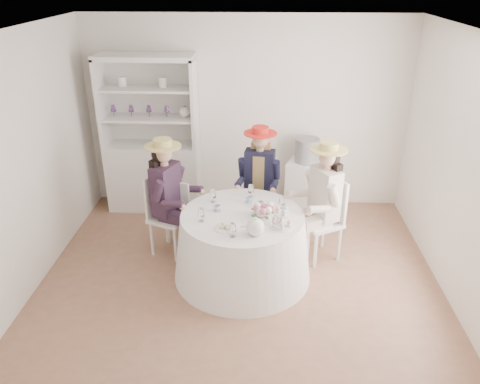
{
  "coord_description": "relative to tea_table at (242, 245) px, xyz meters",
  "views": [
    {
      "loc": [
        0.21,
        -4.4,
        3.22
      ],
      "look_at": [
        0.0,
        0.1,
        1.05
      ],
      "focal_mm": 35.0,
      "sensor_mm": 36.0,
      "label": 1
    }
  ],
  "objects": [
    {
      "name": "wall_back",
      "position": [
        -0.03,
        1.92,
        0.96
      ],
      "size": [
        4.5,
        0.0,
        4.5
      ],
      "primitive_type": "plane",
      "rotation": [
        1.57,
        0.0,
        0.0
      ],
      "color": "silver",
      "rests_on": "ground"
    },
    {
      "name": "teacup_b",
      "position": [
        0.06,
        0.3,
        0.43
      ],
      "size": [
        0.08,
        0.08,
        0.06
      ],
      "primitive_type": "imported",
      "rotation": [
        0.0,
        0.0,
        0.13
      ],
      "color": "white",
      "rests_on": "tea_table"
    },
    {
      "name": "teacup_c",
      "position": [
        0.19,
        0.18,
        0.43
      ],
      "size": [
        0.09,
        0.09,
        0.07
      ],
      "primitive_type": "imported",
      "rotation": [
        0.0,
        0.0,
        -0.06
      ],
      "color": "white",
      "rests_on": "tea_table"
    },
    {
      "name": "ceiling",
      "position": [
        -0.03,
        -0.08,
        2.31
      ],
      "size": [
        4.5,
        4.5,
        0.0
      ],
      "primitive_type": "plane",
      "rotation": [
        3.14,
        0.0,
        0.0
      ],
      "color": "white",
      "rests_on": "wall_back"
    },
    {
      "name": "wall_left",
      "position": [
        -2.28,
        -0.08,
        0.96
      ],
      "size": [
        0.0,
        4.5,
        4.5
      ],
      "primitive_type": "plane",
      "rotation": [
        1.57,
        0.0,
        1.57
      ],
      "color": "silver",
      "rests_on": "ground"
    },
    {
      "name": "hatbox",
      "position": [
        0.84,
        1.67,
        0.53
      ],
      "size": [
        0.44,
        0.44,
        0.34
      ],
      "primitive_type": "cylinder",
      "rotation": [
        0.0,
        0.0,
        -0.4
      ],
      "color": "black",
      "rests_on": "side_table"
    },
    {
      "name": "flower_bowl",
      "position": [
        0.21,
        -0.01,
        0.42
      ],
      "size": [
        0.2,
        0.2,
        0.05
      ],
      "primitive_type": "imported",
      "rotation": [
        0.0,
        0.0,
        -0.03
      ],
      "color": "white",
      "rests_on": "tea_table"
    },
    {
      "name": "tea_table",
      "position": [
        0.0,
        0.0,
        0.0
      ],
      "size": [
        1.56,
        1.56,
        0.78
      ],
      "rotation": [
        0.0,
        0.0,
        -0.12
      ],
      "color": "white",
      "rests_on": "ground"
    },
    {
      "name": "cupcake_stand",
      "position": [
        0.42,
        -0.24,
        0.47
      ],
      "size": [
        0.23,
        0.23,
        0.22
      ],
      "rotation": [
        0.0,
        0.0,
        0.15
      ],
      "color": "white",
      "rests_on": "tea_table"
    },
    {
      "name": "hutch",
      "position": [
        -1.35,
        1.68,
        0.4
      ],
      "size": [
        1.4,
        0.74,
        2.21
      ],
      "rotation": [
        0.0,
        0.0,
        -0.2
      ],
      "color": "silver",
      "rests_on": "ground"
    },
    {
      "name": "guest_mid",
      "position": [
        0.17,
        0.99,
        0.44
      ],
      "size": [
        0.54,
        0.56,
        1.46
      ],
      "rotation": [
        0.0,
        0.0,
        -0.14
      ],
      "color": "silver",
      "rests_on": "ground"
    },
    {
      "name": "ground",
      "position": [
        -0.03,
        -0.08,
        -0.39
      ],
      "size": [
        4.5,
        4.5,
        0.0
      ],
      "primitive_type": "plane",
      "color": "brown",
      "rests_on": "ground"
    },
    {
      "name": "table_teapot",
      "position": [
        0.15,
        -0.41,
        0.48
      ],
      "size": [
        0.26,
        0.19,
        0.2
      ],
      "rotation": [
        0.0,
        0.0,
        -0.37
      ],
      "color": "white",
      "rests_on": "tea_table"
    },
    {
      "name": "guest_right",
      "position": [
        0.92,
        0.41,
        0.45
      ],
      "size": [
        0.63,
        0.57,
        1.48
      ],
      "rotation": [
        0.0,
        0.0,
        -1.08
      ],
      "color": "silver",
      "rests_on": "ground"
    },
    {
      "name": "wall_right",
      "position": [
        2.22,
        -0.08,
        0.96
      ],
      "size": [
        0.0,
        4.5,
        4.5
      ],
      "primitive_type": "plane",
      "rotation": [
        1.57,
        0.0,
        -1.57
      ],
      "color": "silver",
      "rests_on": "ground"
    },
    {
      "name": "teacup_a",
      "position": [
        -0.28,
        0.07,
        0.42
      ],
      "size": [
        0.08,
        0.08,
        0.06
      ],
      "primitive_type": "imported",
      "rotation": [
        0.0,
        0.0,
        0.01
      ],
      "color": "white",
      "rests_on": "tea_table"
    },
    {
      "name": "flower_arrangement",
      "position": [
        0.22,
        -0.04,
        0.49
      ],
      "size": [
        0.21,
        0.21,
        0.08
      ],
      "rotation": [
        0.0,
        0.0,
        0.2
      ],
      "color": "#CD6683",
      "rests_on": "tea_table"
    },
    {
      "name": "spare_chair",
      "position": [
        -0.8,
        0.68,
        0.09
      ],
      "size": [
        0.47,
        0.47,
        0.89
      ],
      "rotation": [
        0.0,
        0.0,
        2.83
      ],
      "color": "silver",
      "rests_on": "ground"
    },
    {
      "name": "guest_left",
      "position": [
        -0.9,
        0.45,
        0.45
      ],
      "size": [
        0.62,
        0.56,
        1.48
      ],
      "rotation": [
        0.0,
        0.0,
        1.19
      ],
      "color": "silver",
      "rests_on": "ground"
    },
    {
      "name": "stemware_set",
      "position": [
        0.0,
        0.0,
        0.47
      ],
      "size": [
        0.95,
        0.99,
        0.15
      ],
      "color": "white",
      "rests_on": "tea_table"
    },
    {
      "name": "sandwich_plate",
      "position": [
        -0.16,
        -0.3,
        0.41
      ],
      "size": [
        0.24,
        0.24,
        0.05
      ],
      "rotation": [
        0.0,
        0.0,
        -0.04
      ],
      "color": "white",
      "rests_on": "tea_table"
    },
    {
      "name": "side_table",
      "position": [
        0.84,
        1.67,
        -0.01
      ],
      "size": [
        0.6,
        0.6,
        0.75
      ],
      "primitive_type": "cube",
      "rotation": [
        0.0,
        0.0,
        -0.29
      ],
      "color": "silver",
      "rests_on": "ground"
    },
    {
      "name": "wall_front",
      "position": [
        -0.03,
        -2.08,
        0.96
      ],
      "size": [
        4.5,
        0.0,
        4.5
      ],
      "primitive_type": "plane",
      "rotation": [
        -1.57,
        0.0,
        0.0
      ],
      "color": "silver",
      "rests_on": "ground"
    }
  ]
}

